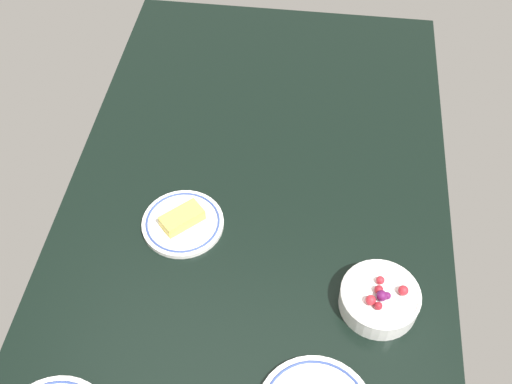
% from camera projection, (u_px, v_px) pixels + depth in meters
% --- Properties ---
extents(dining_table, '(1.41, 0.84, 0.04)m').
position_uv_depth(dining_table, '(256.00, 203.00, 1.38)').
color(dining_table, black).
rests_on(dining_table, ground).
extents(plate_cheese, '(0.17, 0.17, 0.04)m').
position_uv_depth(plate_cheese, '(183.00, 222.00, 1.31)').
color(plate_cheese, white).
rests_on(plate_cheese, dining_table).
extents(bowl_berries, '(0.15, 0.15, 0.06)m').
position_uv_depth(bowl_berries, '(379.00, 298.00, 1.18)').
color(bowl_berries, white).
rests_on(bowl_berries, dining_table).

